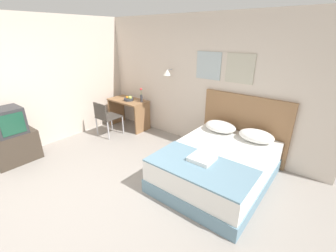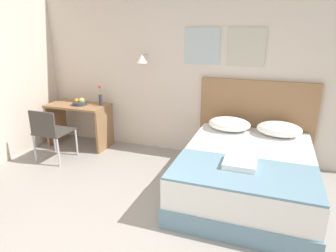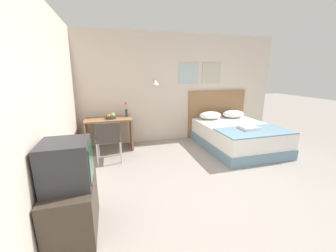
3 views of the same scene
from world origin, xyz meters
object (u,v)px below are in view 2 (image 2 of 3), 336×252
at_px(desk, 79,118).
at_px(desk_chair, 50,130).
at_px(headboard, 255,122).
at_px(throw_blanket, 243,173).
at_px(folded_towel_near_foot, 240,163).
at_px(pillow_left, 229,124).
at_px(bed, 246,174).
at_px(flower_vase, 100,97).
at_px(pillow_right, 279,129).
at_px(fruit_bowl, 80,103).

relative_size(desk, desk_chair, 1.24).
bearing_deg(headboard, throw_blanket, -90.00).
xyz_separation_m(folded_towel_near_foot, desk_chair, (-2.83, 0.42, -0.11)).
xyz_separation_m(headboard, pillow_left, (-0.34, -0.29, 0.03)).
bearing_deg(desk, bed, -13.61).
bearing_deg(folded_towel_near_foot, headboard, 88.13).
height_order(bed, desk_chair, desk_chair).
distance_m(pillow_left, flower_vase, 2.13).
bearing_deg(throw_blanket, pillow_right, 75.47).
bearing_deg(desk_chair, throw_blanket, -10.94).
bearing_deg(throw_blanket, headboard, 90.00).
distance_m(throw_blanket, folded_towel_near_foot, 0.15).
bearing_deg(fruit_bowl, flower_vase, 15.29).
bearing_deg(bed, desk, 166.39).
bearing_deg(pillow_right, throw_blanket, -104.53).
xyz_separation_m(throw_blanket, desk_chair, (-2.88, 0.56, -0.07)).
height_order(throw_blanket, folded_towel_near_foot, folded_towel_near_foot).
xyz_separation_m(throw_blanket, folded_towel_near_foot, (-0.05, 0.14, 0.04)).
height_order(bed, headboard, headboard).
height_order(headboard, throw_blanket, headboard).
relative_size(headboard, pillow_right, 2.78).
distance_m(folded_towel_near_foot, fruit_bowl, 2.97).
distance_m(headboard, throw_blanket, 1.58).
relative_size(headboard, desk_chair, 2.00).
bearing_deg(pillow_left, headboard, 40.50).
height_order(desk, fruit_bowl, fruit_bowl).
bearing_deg(desk_chair, pillow_left, 16.18).
xyz_separation_m(bed, pillow_left, (-0.34, 0.73, 0.38)).
height_order(desk, desk_chair, desk_chair).
bearing_deg(folded_towel_near_foot, fruit_bowl, 158.24).
xyz_separation_m(pillow_left, desk, (-2.53, -0.03, -0.15)).
distance_m(headboard, folded_towel_near_foot, 1.45).
bearing_deg(pillow_left, bed, -65.18).
bearing_deg(headboard, desk, -173.62).
relative_size(desk_chair, flower_vase, 2.37).
height_order(folded_towel_near_foot, desk_chair, desk_chair).
bearing_deg(pillow_right, flower_vase, 179.27).
xyz_separation_m(bed, desk, (-2.86, 0.69, 0.22)).
relative_size(pillow_right, throw_blanket, 0.40).
height_order(pillow_left, pillow_right, same).
bearing_deg(flower_vase, pillow_right, -0.73).
xyz_separation_m(pillow_left, desk_chair, (-2.55, -0.74, -0.15)).
distance_m(pillow_right, desk_chair, 3.30).
distance_m(pillow_right, throw_blanket, 1.34).
bearing_deg(headboard, flower_vase, -174.15).
height_order(pillow_right, desk, pillow_right).
xyz_separation_m(headboard, fruit_bowl, (-2.80, -0.35, 0.15)).
bearing_deg(desk, desk_chair, -91.57).
bearing_deg(desk_chair, bed, 0.25).
distance_m(headboard, flower_vase, 2.48).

